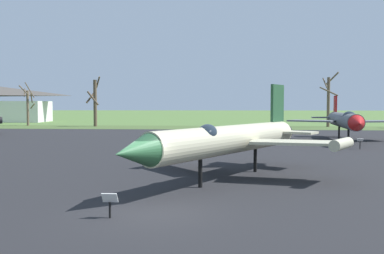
{
  "coord_description": "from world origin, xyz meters",
  "views": [
    {
      "loc": [
        2.54,
        -14.66,
        3.86
      ],
      "look_at": [
        -0.08,
        20.01,
        2.05
      ],
      "focal_mm": 39.26,
      "sensor_mm": 36.0,
      "label": 1
    }
  ],
  "objects": [
    {
      "name": "grass_verge_strip",
      "position": [
        0.0,
        56.7,
        0.03
      ],
      "size": [
        155.2,
        12.0,
        0.06
      ],
      "primitive_type": "cube",
      "color": "#42582B",
      "rests_on": "ground"
    },
    {
      "name": "jet_fighter_rear_center",
      "position": [
        15.21,
        30.48,
        2.3
      ],
      "size": [
        11.74,
        16.3,
        5.01
      ],
      "color": "#565B60",
      "rests_on": "ground"
    },
    {
      "name": "info_placard_rear_center",
      "position": [
        14.33,
        22.48,
        0.62
      ],
      "size": [
        0.54,
        0.32,
        1.0
      ],
      "color": "black",
      "rests_on": "ground"
    },
    {
      "name": "bare_tree_left_of_center",
      "position": [
        -20.57,
        59.19,
        4.54
      ],
      "size": [
        2.65,
        2.85,
        9.04
      ],
      "color": "brown",
      "rests_on": "ground"
    },
    {
      "name": "info_placard_rear_left",
      "position": [
        -1.28,
        -0.91,
        0.57
      ],
      "size": [
        0.54,
        0.24,
        0.91
      ],
      "color": "black",
      "rests_on": "ground"
    },
    {
      "name": "ground_plane",
      "position": [
        0.0,
        0.0,
        0.0
      ],
      "size": [
        600.0,
        600.0,
        0.0
      ],
      "primitive_type": "plane",
      "color": "#4C6B33"
    },
    {
      "name": "bare_tree_far_left",
      "position": [
        -33.87,
        61.03,
        3.95
      ],
      "size": [
        2.79,
        2.82,
        8.08
      ],
      "color": "brown",
      "rests_on": "ground"
    },
    {
      "name": "jet_fighter_rear_left",
      "position": [
        2.8,
        6.79,
        2.14
      ],
      "size": [
        10.92,
        14.07,
        5.14
      ],
      "color": "#B7B293",
      "rests_on": "ground"
    },
    {
      "name": "asphalt_apron",
      "position": [
        0.0,
        19.01,
        0.03
      ],
      "size": [
        95.2,
        63.37,
        0.05
      ],
      "primitive_type": "cube",
      "color": "black",
      "rests_on": "ground"
    },
    {
      "name": "bare_tree_center",
      "position": [
        20.89,
        60.58,
        4.99
      ],
      "size": [
        3.72,
        3.77,
        9.74
      ],
      "color": "brown",
      "rests_on": "ground"
    }
  ]
}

